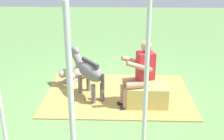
# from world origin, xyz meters

# --- Properties ---
(ground_plane) EXTENTS (24.00, 24.00, 0.00)m
(ground_plane) POSITION_xyz_m (0.00, 0.00, 0.00)
(ground_plane) COLOR #608C4C
(hay_patch) EXTENTS (3.03, 2.17, 0.02)m
(hay_patch) POSITION_xyz_m (-0.27, -0.09, 0.01)
(hay_patch) COLOR #AD8C47
(hay_patch) RESTS_ON ground
(hay_bale) EXTENTS (0.78, 0.53, 0.43)m
(hay_bale) POSITION_xyz_m (-0.83, 0.37, 0.21)
(hay_bale) COLOR tan
(hay_bale) RESTS_ON ground
(person_seated) EXTENTS (0.71, 0.53, 1.31)m
(person_seated) POSITION_xyz_m (-0.68, 0.40, 0.71)
(person_seated) COLOR tan
(person_seated) RESTS_ON ground
(pony_standing) EXTENTS (0.92, 1.17, 0.94)m
(pony_standing) POSITION_xyz_m (0.34, -0.01, 0.57)
(pony_standing) COLOR slate
(pony_standing) RESTS_ON ground
(pony_lying) EXTENTS (0.93, 1.28, 0.42)m
(pony_lying) POSITION_xyz_m (0.60, -1.01, 0.19)
(pony_lying) COLOR gray
(pony_lying) RESTS_ON ground
(tent_pole_left) EXTENTS (0.06, 0.06, 2.36)m
(tent_pole_left) POSITION_xyz_m (-0.66, 1.99, 1.18)
(tent_pole_left) COLOR silver
(tent_pole_left) RESTS_ON ground
(tent_pole_mid) EXTENTS (0.06, 0.06, 2.36)m
(tent_pole_mid) POSITION_xyz_m (0.16, 2.95, 1.18)
(tent_pole_mid) COLOR silver
(tent_pole_mid) RESTS_ON ground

